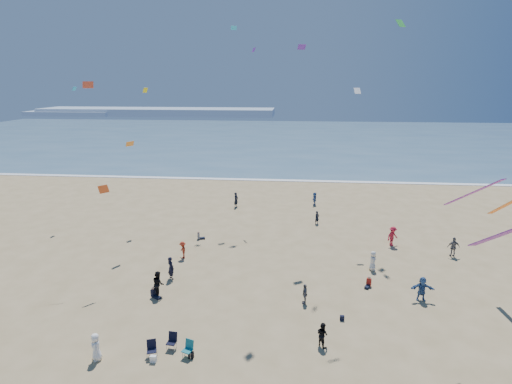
{
  "coord_description": "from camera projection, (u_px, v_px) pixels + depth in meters",
  "views": [
    {
      "loc": [
        4.31,
        -16.68,
        15.1
      ],
      "look_at": [
        2.0,
        8.0,
        8.26
      ],
      "focal_mm": 28.0,
      "sensor_mm": 36.0,
      "label": 1
    }
  ],
  "objects": [
    {
      "name": "white_tote",
      "position": [
        153.0,
        359.0,
        22.25
      ],
      "size": [
        0.35,
        0.2,
        0.4
      ],
      "primitive_type": "cube",
      "color": "white",
      "rests_on": "ground"
    },
    {
      "name": "seated_group",
      "position": [
        256.0,
        315.0,
        26.04
      ],
      "size": [
        16.83,
        24.99,
        0.84
      ],
      "color": "white",
      "rests_on": "ground"
    },
    {
      "name": "surf_line",
      "position": [
        265.0,
        180.0,
        63.6
      ],
      "size": [
        220.0,
        1.2,
        0.08
      ],
      "primitive_type": "cube",
      "color": "white",
      "rests_on": "ground"
    },
    {
      "name": "navy_bag",
      "position": [
        342.0,
        318.0,
        26.16
      ],
      "size": [
        0.28,
        0.18,
        0.34
      ],
      "primitive_type": "cube",
      "color": "black",
      "rests_on": "ground"
    },
    {
      "name": "chair_cluster",
      "position": [
        170.0,
        347.0,
        22.78
      ],
      "size": [
        2.77,
        1.52,
        1.0
      ],
      "color": "black",
      "rests_on": "ground"
    },
    {
      "name": "headland_far",
      "position": [
        157.0,
        112.0,
        188.54
      ],
      "size": [
        110.0,
        20.0,
        3.2
      ],
      "primitive_type": "cube",
      "color": "#7A8EA8",
      "rests_on": "ground"
    },
    {
      "name": "headland_near",
      "position": [
        71.0,
        113.0,
        187.49
      ],
      "size": [
        40.0,
        14.0,
        2.0
      ],
      "primitive_type": "cube",
      "color": "#7A8EA8",
      "rests_on": "ground"
    },
    {
      "name": "black_backpack",
      "position": [
        191.0,
        355.0,
        22.57
      ],
      "size": [
        0.3,
        0.22,
        0.38
      ],
      "primitive_type": "cube",
      "color": "black",
      "rests_on": "ground"
    },
    {
      "name": "kites_aloft",
      "position": [
        353.0,
        90.0,
        27.71
      ],
      "size": [
        44.37,
        38.18,
        28.6
      ],
      "color": "green",
      "rests_on": "ground"
    },
    {
      "name": "standing_flyers",
      "position": [
        307.0,
        252.0,
        34.53
      ],
      "size": [
        26.17,
        32.1,
        1.93
      ],
      "color": "slate",
      "rests_on": "ground"
    },
    {
      "name": "ocean",
      "position": [
        278.0,
        138.0,
        111.59
      ],
      "size": [
        220.0,
        100.0,
        0.06
      ],
      "primitive_type": "cube",
      "color": "#476B84",
      "rests_on": "ground"
    }
  ]
}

